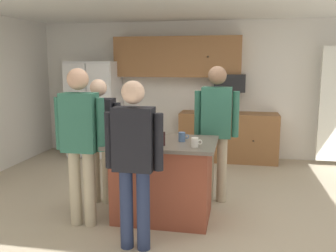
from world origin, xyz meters
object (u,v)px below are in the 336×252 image
object	(u,v)px
person_guest_right	(134,155)
refrigerator	(95,109)
mug_blue_stoneware	(182,137)
glass_pilsner	(157,130)
glass_dark_ale	(162,139)
kitchen_island	(163,179)
microwave_over_range	(230,83)
person_guest_by_door	(216,124)
mug_ceramic_white	(195,142)
glass_short_whisky	(140,134)
person_guest_left	(80,136)
person_elder_center	(100,133)
tumbler_amber	(149,132)

from	to	relation	value
person_guest_right	refrigerator	bearing A→B (deg)	36.32
person_guest_right	mug_blue_stoneware	world-z (taller)	person_guest_right
glass_pilsner	glass_dark_ale	bearing A→B (deg)	-70.87
kitchen_island	glass_dark_ale	bearing A→B (deg)	-79.76
microwave_over_range	glass_dark_ale	xyz separation A→B (m)	(-0.63, -3.01, -0.45)
glass_dark_ale	microwave_over_range	bearing A→B (deg)	78.17
refrigerator	kitchen_island	size ratio (longest dim) A/B	1.50
person_guest_by_door	mug_ceramic_white	bearing A→B (deg)	30.92
glass_short_whisky	glass_dark_ale	world-z (taller)	glass_short_whisky
kitchen_island	person_guest_left	bearing A→B (deg)	-155.74
person_guest_by_door	person_guest_left	world-z (taller)	person_guest_by_door
glass_short_whisky	mug_ceramic_white	size ratio (longest dim) A/B	1.31
glass_short_whisky	glass_dark_ale	bearing A→B (deg)	-31.86
kitchen_island	person_elder_center	distance (m)	1.05
glass_short_whisky	person_guest_left	bearing A→B (deg)	-148.67
microwave_over_range	person_guest_right	size ratio (longest dim) A/B	0.34
glass_dark_ale	glass_pilsner	bearing A→B (deg)	109.13
glass_short_whisky	mug_blue_stoneware	world-z (taller)	glass_short_whisky
person_guest_left	mug_ceramic_white	xyz separation A→B (m)	(1.24, 0.14, -0.05)
tumbler_amber	mug_blue_stoneware	bearing A→B (deg)	-18.56
kitchen_island	mug_blue_stoneware	world-z (taller)	mug_blue_stoneware
kitchen_island	person_guest_left	world-z (taller)	person_guest_left
microwave_over_range	person_guest_by_door	distance (m)	2.19
glass_short_whisky	glass_dark_ale	size ratio (longest dim) A/B	1.06
tumbler_amber	glass_dark_ale	distance (m)	0.46
microwave_over_range	glass_dark_ale	size ratio (longest dim) A/B	3.79
person_elder_center	tumbler_amber	world-z (taller)	person_elder_center
glass_pilsner	refrigerator	bearing A→B (deg)	126.83
microwave_over_range	mug_ceramic_white	size ratio (longest dim) A/B	4.69
glass_pilsner	microwave_over_range	bearing A→B (deg)	72.44
person_elder_center	tumbler_amber	xyz separation A→B (m)	(0.68, -0.14, 0.07)
kitchen_island	glass_dark_ale	xyz separation A→B (m)	(0.04, -0.22, 0.53)
refrigerator	mug_blue_stoneware	world-z (taller)	refrigerator
tumbler_amber	person_elder_center	bearing A→B (deg)	168.30
kitchen_island	person_guest_right	size ratio (longest dim) A/B	0.74
mug_blue_stoneware	person_guest_left	bearing A→B (deg)	-159.48
tumbler_amber	kitchen_island	bearing A→B (deg)	-37.57
tumbler_amber	mug_blue_stoneware	xyz separation A→B (m)	(0.43, -0.14, -0.02)
kitchen_island	glass_short_whisky	size ratio (longest dim) A/B	7.83
person_guest_right	mug_ceramic_white	world-z (taller)	person_guest_right
microwave_over_range	person_guest_left	world-z (taller)	person_guest_left
kitchen_island	tumbler_amber	xyz separation A→B (m)	(-0.21, 0.16, 0.53)
refrigerator	kitchen_island	distance (m)	3.32
glass_pilsner	person_guest_left	bearing A→B (deg)	-138.14
refrigerator	glass_short_whisky	xyz separation A→B (m)	(1.66, -2.70, 0.08)
refrigerator	mug_blue_stoneware	xyz separation A→B (m)	(2.15, -2.65, 0.06)
person_elder_center	person_guest_right	bearing A→B (deg)	-35.79
kitchen_island	tumbler_amber	world-z (taller)	tumbler_amber
person_guest_left	glass_pilsner	distance (m)	0.96
microwave_over_range	glass_dark_ale	distance (m)	3.11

